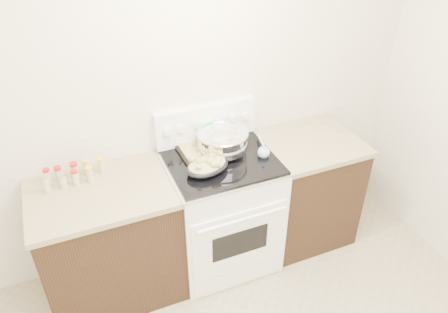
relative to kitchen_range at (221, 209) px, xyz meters
name	(u,v)px	position (x,y,z in m)	size (l,w,h in m)	color
room_shell	(288,219)	(-0.35, -1.42, 1.21)	(4.10, 3.60, 2.75)	beige
counter_left	(111,242)	(-0.83, 0.01, -0.03)	(0.93, 0.67, 0.92)	black
counter_right	(304,188)	(0.73, 0.01, -0.03)	(0.73, 0.67, 0.92)	black
kitchen_range	(221,209)	(0.00, 0.00, 0.00)	(0.78, 0.73, 1.22)	white
mixing_bowl	(223,142)	(0.04, 0.08, 0.54)	(0.36, 0.36, 0.21)	silver
roasting_pan	(207,165)	(-0.14, -0.10, 0.50)	(0.36, 0.30, 0.12)	black
baking_sheet	(208,148)	(-0.04, 0.15, 0.47)	(0.43, 0.31, 0.06)	black
wooden_spoon	(204,171)	(-0.16, -0.10, 0.46)	(0.06, 0.27, 0.04)	#9C7247
blue_ladle	(263,151)	(0.29, -0.07, 0.49)	(0.12, 0.28, 0.11)	#8EB9D4
spice_jars	(72,174)	(-0.97, 0.17, 0.49)	(0.41, 0.14, 0.13)	#BFB28C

